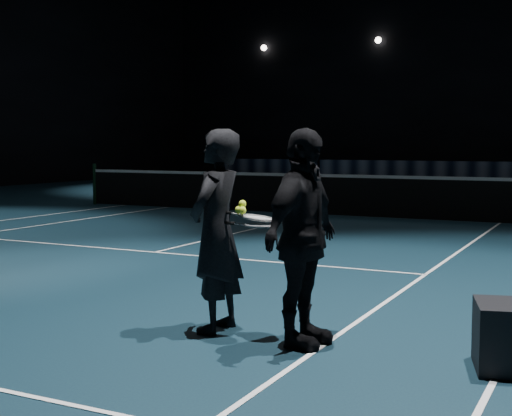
# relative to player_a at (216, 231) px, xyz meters

# --- Properties ---
(floor) EXTENTS (36.00, 36.00, 0.00)m
(floor) POSITION_rel_player_a_xyz_m (-3.10, 9.91, -0.89)
(floor) COLOR black
(floor) RESTS_ON ground
(wall_back) EXTENTS (30.00, 0.00, 30.00)m
(wall_back) POSITION_rel_player_a_xyz_m (-3.10, 27.91, 4.11)
(wall_back) COLOR black
(wall_back) RESTS_ON ground
(court_lines) EXTENTS (10.98, 23.78, 0.01)m
(court_lines) POSITION_rel_player_a_xyz_m (-3.10, 9.91, -0.88)
(court_lines) COLOR white
(court_lines) RESTS_ON floor
(net_post_left) EXTENTS (0.10, 0.10, 1.10)m
(net_post_left) POSITION_rel_player_a_xyz_m (-9.50, 9.91, -0.34)
(net_post_left) COLOR black
(net_post_left) RESTS_ON floor
(net_mesh) EXTENTS (12.80, 0.02, 0.86)m
(net_mesh) POSITION_rel_player_a_xyz_m (-3.10, 9.91, -0.44)
(net_mesh) COLOR black
(net_mesh) RESTS_ON floor
(net_tape) EXTENTS (12.80, 0.03, 0.07)m
(net_tape) POSITION_rel_player_a_xyz_m (-3.10, 9.91, 0.03)
(net_tape) COLOR white
(net_tape) RESTS_ON net_mesh
(sponsor_backdrop) EXTENTS (22.00, 0.15, 0.90)m
(sponsor_backdrop) POSITION_rel_player_a_xyz_m (-3.10, 25.41, -0.44)
(sponsor_backdrop) COLOR black
(sponsor_backdrop) RESTS_ON floor
(fixtures_far) EXTENTS (20.00, 0.30, 0.30)m
(fixtures_far) POSITION_rel_player_a_xyz_m (-3.10, 27.71, 5.61)
(fixtures_far) COLOR white
(fixtures_far) RESTS_ON wall_back
(player_a) EXTENTS (0.45, 0.66, 1.77)m
(player_a) POSITION_rel_player_a_xyz_m (0.00, 0.00, 0.00)
(player_a) COLOR black
(player_a) RESTS_ON floor
(player_b) EXTENTS (0.53, 1.07, 1.77)m
(player_b) POSITION_rel_player_a_xyz_m (0.85, -0.08, 0.00)
(player_b) COLOR black
(player_b) RESTS_ON floor
(racket_lower) EXTENTS (0.70, 0.28, 0.03)m
(racket_lower) POSITION_rel_player_a_xyz_m (0.45, -0.04, 0.08)
(racket_lower) COLOR black
(racket_lower) RESTS_ON player_a
(racket_upper) EXTENTS (0.69, 0.24, 0.10)m
(racket_upper) POSITION_rel_player_a_xyz_m (0.40, 0.00, 0.13)
(racket_upper) COLOR black
(racket_upper) RESTS_ON player_b
(tennis_balls) EXTENTS (0.12, 0.10, 0.12)m
(tennis_balls) POSITION_rel_player_a_xyz_m (0.25, -0.02, 0.21)
(tennis_balls) COLOR #C7D62D
(tennis_balls) RESTS_ON racket_upper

